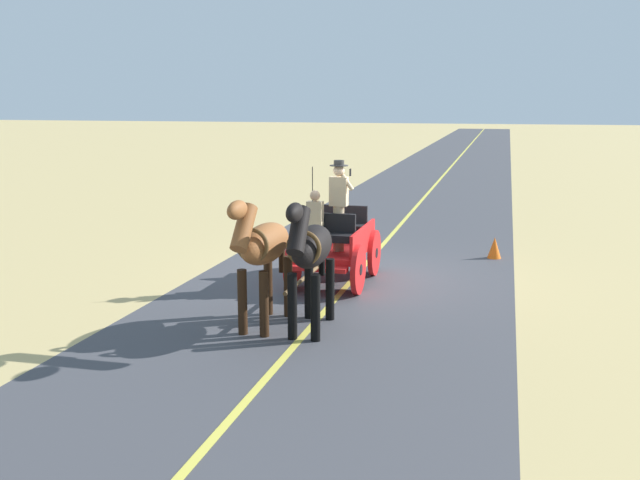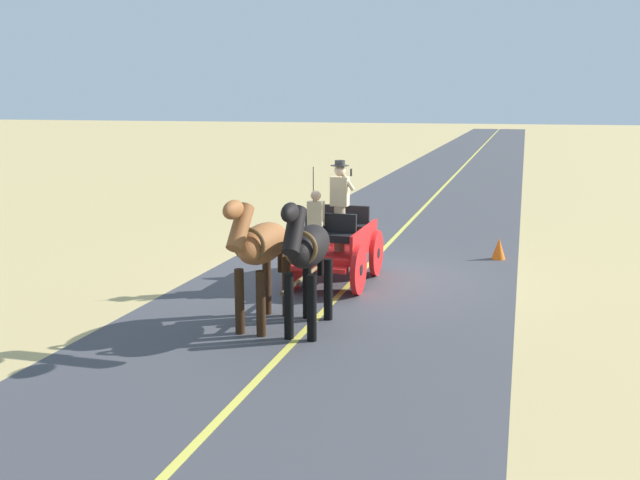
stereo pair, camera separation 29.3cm
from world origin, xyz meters
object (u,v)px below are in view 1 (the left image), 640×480
horse_drawn_carriage (334,243)px  traffic_cone (494,248)px  horse_off_side (263,248)px  horse_near_side (310,250)px

horse_drawn_carriage → traffic_cone: size_ratio=9.01×
horse_drawn_carriage → horse_off_side: horse_drawn_carriage is taller
horse_drawn_carriage → horse_off_side: 3.10m
traffic_cone → horse_off_side: bearing=60.2°
horse_off_side → traffic_cone: 7.18m
horse_off_side → traffic_cone: (-3.52, -6.16, -1.07)m
horse_off_side → traffic_cone: bearing=-119.8°
horse_off_side → traffic_cone: horse_off_side is taller
horse_drawn_carriage → traffic_cone: 4.44m
horse_near_side → horse_off_side: same height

